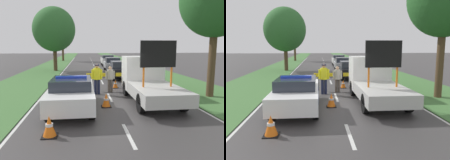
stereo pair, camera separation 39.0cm
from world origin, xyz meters
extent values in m
plane|color=#3D3A3A|center=(0.00, 0.00, 0.00)|extent=(160.00, 160.00, 0.00)
cube|color=silver|center=(0.00, -3.54, 0.00)|extent=(0.12, 2.01, 0.01)
cube|color=silver|center=(0.00, 1.73, 0.00)|extent=(0.12, 2.01, 0.01)
cube|color=silver|center=(0.00, 6.99, 0.00)|extent=(0.12, 2.01, 0.01)
cube|color=silver|center=(0.00, 12.25, 0.00)|extent=(0.12, 2.01, 0.01)
cube|color=silver|center=(0.00, 17.52, 0.00)|extent=(0.12, 2.01, 0.01)
cube|color=silver|center=(0.00, 22.78, 0.00)|extent=(0.12, 2.01, 0.01)
cube|color=silver|center=(0.00, 28.05, 0.00)|extent=(0.12, 2.01, 0.01)
cube|color=silver|center=(0.00, 33.31, 0.00)|extent=(0.12, 2.01, 0.01)
cube|color=silver|center=(0.00, 38.57, 0.00)|extent=(0.12, 2.01, 0.01)
cube|color=silver|center=(0.00, 43.84, 0.00)|extent=(0.12, 2.01, 0.01)
cube|color=silver|center=(-3.77, 15.38, 0.00)|extent=(0.10, 60.90, 0.01)
cube|color=silver|center=(3.77, 15.38, 0.00)|extent=(0.10, 60.90, 0.01)
cube|color=#427038|center=(-5.99, 20.00, 0.01)|extent=(4.24, 120.00, 0.03)
cube|color=#427038|center=(5.99, 20.00, 0.01)|extent=(4.24, 120.00, 0.03)
cube|color=white|center=(-1.94, -0.38, 0.68)|extent=(1.89, 4.66, 0.67)
cube|color=#282D38|center=(-1.94, -0.52, 1.23)|extent=(1.67, 2.14, 0.43)
cylinder|color=black|center=(-2.76, 1.07, 0.35)|extent=(0.24, 0.69, 0.69)
cylinder|color=black|center=(-1.11, 1.07, 0.35)|extent=(0.24, 0.69, 0.69)
cylinder|color=black|center=(-2.76, -1.82, 0.35)|extent=(0.24, 0.69, 0.69)
cylinder|color=black|center=(-1.11, -1.82, 0.35)|extent=(0.24, 0.69, 0.69)
cube|color=#1E38C6|center=(-1.94, -0.52, 1.49)|extent=(1.33, 0.24, 0.10)
cube|color=#193399|center=(-1.94, -0.38, 0.71)|extent=(1.90, 3.82, 0.10)
cube|color=black|center=(-1.94, 1.99, 0.61)|extent=(1.04, 0.08, 0.40)
cube|color=white|center=(1.94, 2.13, 1.34)|extent=(2.13, 1.66, 1.82)
cube|color=#232833|center=(1.94, 2.94, 1.67)|extent=(1.81, 0.04, 0.80)
cube|color=#B2B2AD|center=(1.94, -0.53, 0.70)|extent=(2.13, 3.67, 0.55)
cylinder|color=#D16619|center=(1.28, -0.53, 1.43)|extent=(0.09, 0.09, 0.90)
cylinder|color=#D16619|center=(2.59, -0.53, 1.43)|extent=(0.09, 0.09, 0.90)
cube|color=black|center=(1.94, -0.53, 2.48)|extent=(1.64, 0.12, 1.20)
cylinder|color=black|center=(0.99, 2.13, 0.43)|extent=(0.24, 0.85, 0.85)
cylinder|color=black|center=(2.88, 2.13, 0.43)|extent=(0.24, 0.85, 0.85)
cylinder|color=black|center=(0.99, -1.27, 0.43)|extent=(0.24, 0.85, 0.85)
cylinder|color=black|center=(2.88, -1.27, 0.43)|extent=(0.24, 0.85, 0.85)
cylinder|color=black|center=(-0.98, 3.77, 0.45)|extent=(0.07, 0.07, 0.90)
cylinder|color=black|center=(1.27, 3.77, 0.45)|extent=(0.07, 0.07, 0.90)
cube|color=yellow|center=(-1.03, 3.77, 1.01)|extent=(0.47, 0.08, 0.22)
cube|color=black|center=(-0.56, 3.77, 1.01)|extent=(0.47, 0.08, 0.22)
cube|color=yellow|center=(-0.09, 3.77, 1.01)|extent=(0.47, 0.08, 0.22)
cube|color=black|center=(0.38, 3.77, 1.01)|extent=(0.47, 0.08, 0.22)
cube|color=yellow|center=(0.85, 3.77, 1.01)|extent=(0.47, 0.08, 0.22)
cube|color=black|center=(1.32, 3.77, 1.01)|extent=(0.47, 0.08, 0.22)
cylinder|color=#191E38|center=(-0.74, 2.66, 0.45)|extent=(0.17, 0.17, 0.89)
cylinder|color=#191E38|center=(-0.56, 2.66, 0.45)|extent=(0.17, 0.17, 0.89)
cylinder|color=yellow|center=(-0.65, 2.66, 1.22)|extent=(0.41, 0.41, 0.67)
cylinder|color=yellow|center=(-0.90, 2.66, 1.19)|extent=(0.13, 0.13, 0.57)
cylinder|color=yellow|center=(-0.40, 2.66, 1.19)|extent=(0.13, 0.13, 0.57)
sphere|color=#A57A5B|center=(-0.65, 2.66, 1.67)|extent=(0.23, 0.23, 0.23)
cylinder|color=#141933|center=(-0.65, 2.66, 1.74)|extent=(0.26, 0.26, 0.06)
cylinder|color=brown|center=(0.12, 3.20, 0.40)|extent=(0.15, 0.15, 0.80)
cylinder|color=brown|center=(0.28, 3.20, 0.40)|extent=(0.15, 0.15, 0.80)
cylinder|color=#B2AD9E|center=(0.20, 3.20, 1.10)|extent=(0.37, 0.37, 0.60)
cylinder|color=#B2AD9E|center=(-0.03, 3.20, 1.07)|extent=(0.12, 0.12, 0.51)
cylinder|color=#B2AD9E|center=(0.43, 3.20, 1.07)|extent=(0.12, 0.12, 0.51)
sphere|color=tan|center=(0.20, 3.20, 1.50)|extent=(0.21, 0.21, 0.21)
cube|color=black|center=(-0.39, -0.14, 0.01)|extent=(0.47, 0.47, 0.03)
cone|color=orange|center=(-0.39, -0.14, 0.34)|extent=(0.40, 0.40, 0.61)
cylinder|color=white|center=(-0.39, -0.14, 0.37)|extent=(0.22, 0.22, 0.09)
cube|color=black|center=(0.70, 4.46, 0.01)|extent=(0.40, 0.40, 0.03)
cone|color=orange|center=(0.70, 4.46, 0.29)|extent=(0.34, 0.34, 0.53)
cylinder|color=white|center=(0.70, 4.46, 0.32)|extent=(0.19, 0.19, 0.07)
cube|color=black|center=(-1.56, 4.29, 0.01)|extent=(0.51, 0.51, 0.03)
cone|color=orange|center=(-1.56, 4.29, 0.37)|extent=(0.44, 0.44, 0.68)
cylinder|color=white|center=(-1.56, 4.29, 0.40)|extent=(0.25, 0.25, 0.09)
cube|color=black|center=(3.25, 4.17, 0.01)|extent=(0.53, 0.53, 0.03)
cone|color=orange|center=(3.25, 4.17, 0.38)|extent=(0.45, 0.45, 0.69)
cylinder|color=white|center=(3.25, 4.17, 0.41)|extent=(0.25, 0.25, 0.10)
cube|color=black|center=(-2.49, -3.32, 0.01)|extent=(0.49, 0.49, 0.03)
cone|color=orange|center=(-2.49, -3.32, 0.35)|extent=(0.42, 0.42, 0.64)
cylinder|color=white|center=(-2.49, -3.32, 0.38)|extent=(0.23, 0.23, 0.09)
cube|color=black|center=(1.74, 8.90, 0.68)|extent=(1.75, 4.00, 0.56)
cube|color=#282D38|center=(1.74, 8.78, 1.24)|extent=(1.54, 1.84, 0.57)
cylinder|color=black|center=(0.99, 10.14, 0.40)|extent=(0.24, 0.79, 0.79)
cylinder|color=black|center=(2.50, 10.14, 0.40)|extent=(0.24, 0.79, 0.79)
cylinder|color=black|center=(0.99, 7.66, 0.40)|extent=(0.24, 0.79, 0.79)
cylinder|color=black|center=(2.50, 7.66, 0.40)|extent=(0.24, 0.79, 0.79)
cube|color=#B2B2B7|center=(1.80, 14.79, 0.68)|extent=(1.70, 4.38, 0.67)
cube|color=#282D38|center=(1.80, 14.65, 1.28)|extent=(1.50, 2.02, 0.53)
cylinder|color=black|center=(1.07, 16.14, 0.35)|extent=(0.24, 0.70, 0.70)
cylinder|color=black|center=(2.53, 16.14, 0.35)|extent=(0.24, 0.70, 0.70)
cylinder|color=black|center=(1.07, 13.43, 0.35)|extent=(0.24, 0.70, 0.70)
cylinder|color=black|center=(2.53, 13.43, 0.35)|extent=(0.24, 0.70, 0.70)
cube|color=silver|center=(1.99, 21.94, 0.73)|extent=(1.76, 4.08, 0.69)
cube|color=#282D38|center=(1.99, 21.81, 1.31)|extent=(1.55, 1.88, 0.46)
cylinder|color=black|center=(1.23, 23.20, 0.38)|extent=(0.24, 0.76, 0.76)
cylinder|color=black|center=(2.75, 23.20, 0.38)|extent=(0.24, 0.76, 0.76)
cylinder|color=black|center=(1.23, 20.67, 0.38)|extent=(0.24, 0.76, 0.76)
cylinder|color=black|center=(2.75, 20.67, 0.38)|extent=(0.24, 0.76, 0.76)
cylinder|color=#4C3823|center=(5.62, 1.21, 1.93)|extent=(0.39, 0.39, 3.85)
cylinder|color=#4C3823|center=(-4.68, 15.64, 1.47)|extent=(0.42, 0.42, 2.93)
ellipsoid|color=#2D662D|center=(-4.68, 15.64, 4.70)|extent=(4.73, 4.73, 4.96)
cylinder|color=#4C3823|center=(-5.44, 33.07, 2.12)|extent=(0.39, 0.39, 4.25)
ellipsoid|color=#235623|center=(-5.44, 33.07, 5.62)|extent=(3.66, 3.66, 3.85)
camera|label=1|loc=(-1.36, -10.05, 2.82)|focal=35.00mm
camera|label=2|loc=(-0.97, -10.09, 2.82)|focal=35.00mm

